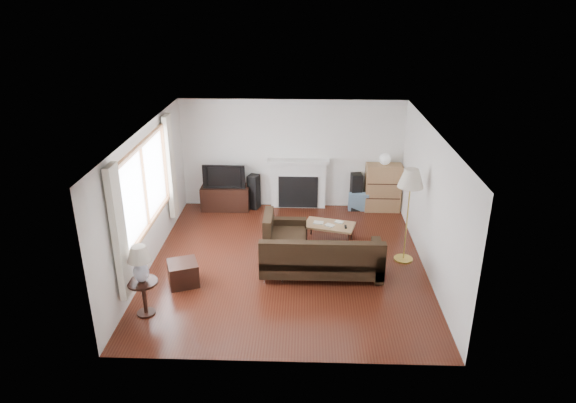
{
  "coord_description": "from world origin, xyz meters",
  "views": [
    {
      "loc": [
        0.31,
        -8.36,
        4.7
      ],
      "look_at": [
        0.0,
        0.3,
        1.1
      ],
      "focal_mm": 32.0,
      "sensor_mm": 36.0,
      "label": 1
    }
  ],
  "objects_px": {
    "coffee_table": "(329,233)",
    "floor_lamp": "(407,216)",
    "sectional_sofa": "(321,256)",
    "tv_stand": "(226,198)",
    "side_table": "(144,298)",
    "bookshelf": "(383,188)"
  },
  "relations": [
    {
      "from": "coffee_table",
      "to": "tv_stand",
      "type": "bearing_deg",
      "value": 160.24
    },
    {
      "from": "floor_lamp",
      "to": "sectional_sofa",
      "type": "bearing_deg",
      "value": -159.21
    },
    {
      "from": "sectional_sofa",
      "to": "side_table",
      "type": "distance_m",
      "value": 3.05
    },
    {
      "from": "bookshelf",
      "to": "side_table",
      "type": "distance_m",
      "value": 5.98
    },
    {
      "from": "sectional_sofa",
      "to": "tv_stand",
      "type": "bearing_deg",
      "value": 126.26
    },
    {
      "from": "bookshelf",
      "to": "floor_lamp",
      "type": "distance_m",
      "value": 2.38
    },
    {
      "from": "bookshelf",
      "to": "floor_lamp",
      "type": "bearing_deg",
      "value": -87.53
    },
    {
      "from": "tv_stand",
      "to": "bookshelf",
      "type": "bearing_deg",
      "value": 0.89
    },
    {
      "from": "sectional_sofa",
      "to": "coffee_table",
      "type": "height_order",
      "value": "sectional_sofa"
    },
    {
      "from": "floor_lamp",
      "to": "coffee_table",
      "type": "bearing_deg",
      "value": 152.16
    },
    {
      "from": "coffee_table",
      "to": "floor_lamp",
      "type": "height_order",
      "value": "floor_lamp"
    },
    {
      "from": "tv_stand",
      "to": "coffee_table",
      "type": "bearing_deg",
      "value": -34.24
    },
    {
      "from": "tv_stand",
      "to": "coffee_table",
      "type": "height_order",
      "value": "tv_stand"
    },
    {
      "from": "floor_lamp",
      "to": "side_table",
      "type": "bearing_deg",
      "value": -156.46
    },
    {
      "from": "tv_stand",
      "to": "bookshelf",
      "type": "xyz_separation_m",
      "value": [
        3.58,
        0.06,
        0.27
      ]
    },
    {
      "from": "sectional_sofa",
      "to": "side_table",
      "type": "relative_size",
      "value": 3.98
    },
    {
      "from": "coffee_table",
      "to": "floor_lamp",
      "type": "relative_size",
      "value": 0.54
    },
    {
      "from": "tv_stand",
      "to": "bookshelf",
      "type": "height_order",
      "value": "bookshelf"
    },
    {
      "from": "bookshelf",
      "to": "floor_lamp",
      "type": "height_order",
      "value": "floor_lamp"
    },
    {
      "from": "sectional_sofa",
      "to": "floor_lamp",
      "type": "height_order",
      "value": "floor_lamp"
    },
    {
      "from": "tv_stand",
      "to": "side_table",
      "type": "bearing_deg",
      "value": -98.72
    },
    {
      "from": "tv_stand",
      "to": "coffee_table",
      "type": "relative_size",
      "value": 1.13
    }
  ]
}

